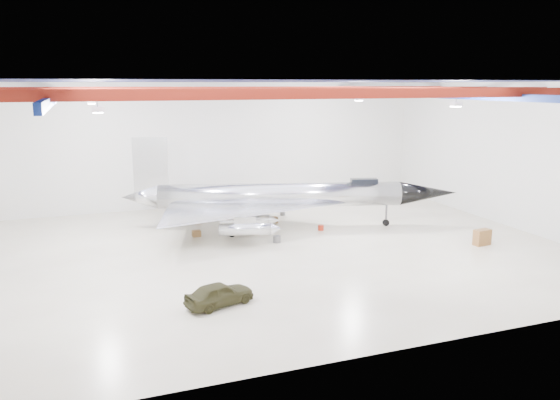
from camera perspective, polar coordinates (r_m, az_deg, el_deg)
name	(u,v)px	position (r m, az deg, el deg)	size (l,w,h in m)	color
floor	(263,251)	(36.33, -1.78, -5.35)	(40.00, 40.00, 0.00)	#BDB096
wall_back	(210,145)	(49.44, -7.31, 5.73)	(40.00, 40.00, 0.00)	silver
wall_right	(511,155)	(45.43, 22.96, 4.32)	(30.00, 30.00, 0.00)	silver
ceiling	(262,81)	(34.67, -1.90, 12.28)	(40.00, 40.00, 0.00)	#0A0F38
ceiling_structure	(262,93)	(34.67, -1.89, 11.16)	(39.50, 29.50, 1.08)	maroon
jet_aircraft	(280,199)	(41.52, -0.03, 0.16)	(25.20, 18.16, 7.02)	silver
jeep	(219,294)	(27.75, -6.35, -9.72)	(1.42, 3.52, 1.20)	#323019
desk	(482,237)	(39.96, 20.37, -3.67)	(1.20, 0.60, 1.10)	brown
toolbox_red	(199,221)	(44.12, -8.51, -2.15)	(0.40, 0.32, 0.28)	#A72310
engine_drum	(277,239)	(38.18, -0.33, -4.10)	(0.53, 0.53, 0.47)	#59595B
parts_bin	(273,220)	(43.54, -0.73, -2.08)	(0.66, 0.53, 0.46)	olive
tool_chest	(321,228)	(41.42, 4.29, -2.90)	(0.44, 0.44, 0.40)	#A72310
oil_barrel	(196,233)	(40.12, -8.72, -3.47)	(0.62, 0.50, 0.44)	olive
spares_box	(283,213)	(45.90, 0.27, -1.38)	(0.44, 0.44, 0.39)	#59595B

